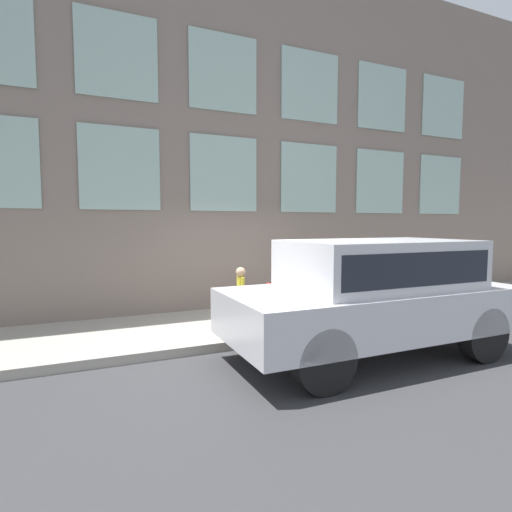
% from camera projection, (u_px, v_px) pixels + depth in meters
% --- Properties ---
extents(ground_plane, '(80.00, 80.00, 0.00)m').
position_uv_depth(ground_plane, '(274.00, 345.00, 6.51)').
color(ground_plane, '#38383A').
extents(sidewalk, '(2.45, 60.00, 0.14)m').
position_uv_depth(sidewalk, '(246.00, 323.00, 7.63)').
color(sidewalk, '#A8A093').
rests_on(sidewalk, ground_plane).
extents(building_facade, '(0.33, 40.00, 7.90)m').
position_uv_depth(building_facade, '(221.00, 132.00, 8.57)').
color(building_facade, gray).
rests_on(building_facade, ground_plane).
extents(fire_hydrant, '(0.33, 0.45, 0.79)m').
position_uv_depth(fire_hydrant, '(271.00, 303.00, 7.20)').
color(fire_hydrant, red).
rests_on(fire_hydrant, sidewalk).
extents(person, '(0.26, 0.17, 1.07)m').
position_uv_depth(person, '(241.00, 291.00, 7.01)').
color(person, '#998466').
rests_on(person, sidewalk).
extents(parked_truck_silver_near, '(1.86, 4.35, 1.73)m').
position_uv_depth(parked_truck_silver_near, '(374.00, 290.00, 5.88)').
color(parked_truck_silver_near, black).
rests_on(parked_truck_silver_near, ground_plane).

